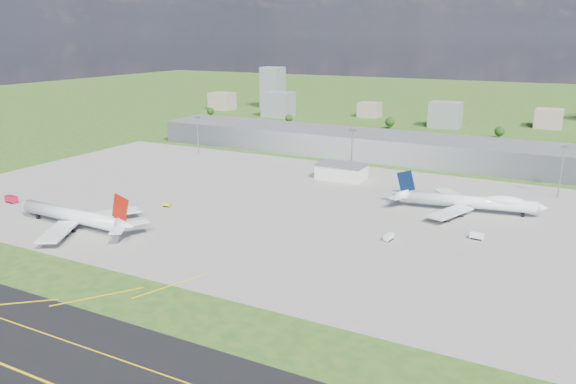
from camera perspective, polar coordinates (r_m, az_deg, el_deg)
The scene contains 23 objects.
ground at distance 365.91m, azimuth 7.00°, elevation 3.26°, with size 1400.00×1400.00×0.00m, color #274E18.
apron at distance 264.52m, azimuth 0.45°, elevation -1.48°, with size 360.00×190.00×0.08m, color gray.
terminal at distance 378.19m, azimuth 7.85°, elevation 4.80°, with size 300.00×42.00×15.00m, color gray.
ops_building at distance 316.08m, azimuth 5.46°, elevation 2.06°, with size 26.00×16.00×8.00m, color silver.
mast_west at distance 380.02m, azimuth -9.19°, elevation 6.36°, with size 3.50×2.00×25.90m.
mast_center at distance 326.83m, azimuth 6.53°, elevation 4.95°, with size 3.50×2.00×25.90m.
mast_east at distance 305.65m, azimuth 26.11°, elevation 2.68°, with size 3.50×2.00×25.90m.
airliner_red_twin at distance 250.32m, azimuth -20.77°, elevation -2.37°, with size 67.54×52.70×18.55m.
airliner_blue_quad at distance 267.81m, azimuth 18.04°, elevation -0.97°, with size 67.61×52.48×17.71m.
crash_tender at distance 300.91m, azimuth -26.29°, elevation -0.69°, with size 6.68×3.34×3.38m.
tug_yellow at distance 269.84m, azimuth -12.22°, elevation -1.30°, with size 3.80×2.61×1.75m.
van_white_near at distance 224.79m, azimuth 10.20°, elevation -4.56°, with size 3.01×5.41×2.61m.
van_white_far at distance 234.50m, azimuth 18.63°, elevation -4.29°, with size 5.33×2.88×2.64m.
bldg_far_w at distance 615.62m, azimuth -6.70°, elevation 9.17°, with size 24.00×20.00×18.00m, color gray.
bldg_w at distance 556.65m, azimuth -0.99°, elevation 8.89°, with size 28.00×22.00×24.00m, color slate.
bldg_cw at distance 561.04m, azimuth 8.28°, elevation 8.27°, with size 20.00×18.00×14.00m, color gray.
bldg_c at distance 510.19m, azimuth 15.69°, elevation 7.58°, with size 26.00×20.00×22.00m, color slate.
bldg_ce at distance 539.75m, azimuth 24.96°, elevation 6.79°, with size 22.00×24.00×16.00m, color gray.
bldg_tall_w at distance 627.10m, azimuth -1.57°, elevation 10.58°, with size 22.00×20.00×44.00m, color slate.
tree_far_w at distance 564.05m, azimuth -7.88°, elevation 8.14°, with size 7.20×7.20×8.80m.
tree_w at distance 512.95m, azimuth 0.08°, elevation 7.50°, with size 6.75×6.75×8.25m.
tree_c at distance 492.26m, azimuth 10.30°, elevation 7.02°, with size 8.10×8.10×9.90m.
tree_e at distance 468.60m, azimuth 20.68°, elevation 5.79°, with size 7.65×7.65×9.35m.
Camera 1 is at (125.90, -184.52, 78.33)m, focal length 35.00 mm.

